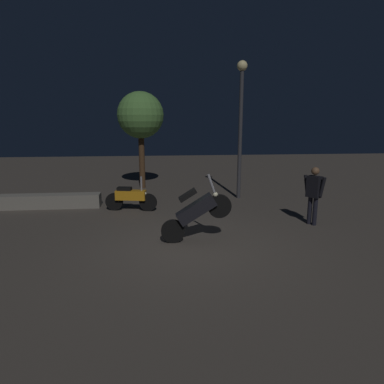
{
  "coord_description": "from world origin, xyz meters",
  "views": [
    {
      "loc": [
        -0.66,
        -7.23,
        2.85
      ],
      "look_at": [
        0.18,
        1.32,
        1.0
      ],
      "focal_mm": 31.5,
      "sensor_mm": 36.0,
      "label": 1
    }
  ],
  "objects_px": {
    "motorcycle_black_foreground": "(196,212)",
    "motorcycle_orange_parked_left": "(131,197)",
    "person_rider_beside": "(314,191)",
    "streetlamp_near": "(241,113)"
  },
  "relations": [
    {
      "from": "motorcycle_black_foreground",
      "to": "motorcycle_orange_parked_left",
      "type": "distance_m",
      "value": 3.49
    },
    {
      "from": "motorcycle_black_foreground",
      "to": "person_rider_beside",
      "type": "relative_size",
      "value": 1.03
    },
    {
      "from": "motorcycle_orange_parked_left",
      "to": "streetlamp_near",
      "type": "xyz_separation_m",
      "value": [
        3.83,
        1.4,
        2.65
      ]
    },
    {
      "from": "person_rider_beside",
      "to": "streetlamp_near",
      "type": "bearing_deg",
      "value": -103.32
    },
    {
      "from": "person_rider_beside",
      "to": "motorcycle_orange_parked_left",
      "type": "bearing_deg",
      "value": -55.03
    },
    {
      "from": "person_rider_beside",
      "to": "streetlamp_near",
      "type": "xyz_separation_m",
      "value": [
        -1.27,
        3.37,
        2.13
      ]
    },
    {
      "from": "motorcycle_black_foreground",
      "to": "motorcycle_orange_parked_left",
      "type": "height_order",
      "value": "motorcycle_black_foreground"
    },
    {
      "from": "streetlamp_near",
      "to": "motorcycle_black_foreground",
      "type": "bearing_deg",
      "value": -115.22
    },
    {
      "from": "motorcycle_orange_parked_left",
      "to": "streetlamp_near",
      "type": "height_order",
      "value": "streetlamp_near"
    },
    {
      "from": "motorcycle_black_foreground",
      "to": "person_rider_beside",
      "type": "distance_m",
      "value": 3.5
    }
  ]
}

